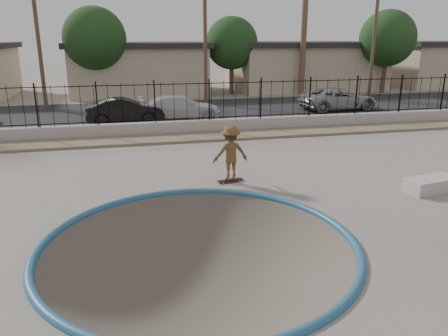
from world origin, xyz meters
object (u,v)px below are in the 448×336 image
car_b (125,111)px  car_c (180,107)px  skater (230,156)px  concrete_ledge (431,184)px  car_d (339,99)px  skateboard (230,180)px

car_b → car_c: 2.96m
car_b → car_c: size_ratio=0.89×
skater → concrete_ledge: bearing=156.8°
skater → car_d: size_ratio=0.35×
concrete_ledge → car_c: (-5.65, 13.03, 0.47)m
skater → skateboard: size_ratio=1.99×
concrete_ledge → car_d: 14.61m
skateboard → car_d: bearing=40.2°
skater → car_c: (-0.10, 10.90, -0.17)m
skater → concrete_ledge: (5.55, -2.13, -0.64)m
skater → car_c: skater is taller
skater → car_d: (9.75, 11.86, -0.14)m
skater → car_c: size_ratio=0.38×
skateboard → car_d: 15.36m
skateboard → car_b: (-3.02, 10.40, 0.62)m
car_d → skateboard: bearing=135.1°
car_c → car_d: bearing=-84.2°
skateboard → concrete_ledge: size_ratio=0.53×
skater → skateboard: 0.78m
skateboard → car_b: bearing=95.8°
concrete_ledge → car_b: (-8.57, 12.53, 0.48)m
skater → skateboard: (-0.00, 0.00, -0.78)m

